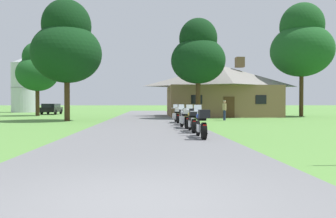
{
  "coord_description": "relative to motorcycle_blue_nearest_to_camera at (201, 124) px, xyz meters",
  "views": [
    {
      "loc": [
        0.16,
        -4.42,
        1.4
      ],
      "look_at": [
        1.7,
        21.76,
        0.97
      ],
      "focal_mm": 34.95,
      "sensor_mm": 36.0,
      "label": 1
    }
  ],
  "objects": [
    {
      "name": "motorcycle_blue_nearest_to_camera",
      "position": [
        0.0,
        0.0,
        0.0
      ],
      "size": [
        0.66,
        2.08,
        1.3
      ],
      "rotation": [
        0.0,
        0.0,
        0.0
      ],
      "color": "black",
      "rests_on": "asphalt_driveway"
    },
    {
      "name": "tree_left_far",
      "position": [
        -14.9,
        25.85,
        4.78
      ],
      "size": [
        4.69,
        4.69,
        8.48
      ],
      "color": "#422D19",
      "rests_on": "ground"
    },
    {
      "name": "tree_by_lodge_front",
      "position": [
        2.44,
        16.95,
        5.29
      ],
      "size": [
        4.96,
        4.96,
        9.18
      ],
      "color": "#422D19",
      "rests_on": "ground"
    },
    {
      "name": "metal_silo_distant",
      "position": [
        -22.15,
        41.71,
        3.87
      ],
      "size": [
        4.33,
        4.33,
        8.96
      ],
      "color": "#B2B7BC",
      "rests_on": "ground"
    },
    {
      "name": "tree_right_of_lodge",
      "position": [
        14.83,
        22.58,
        7.45
      ],
      "size": [
        6.76,
        6.76,
        12.51
      ],
      "color": "#422D19",
      "rests_on": "ground"
    },
    {
      "name": "motorcycle_orange_fourth_in_row",
      "position": [
        0.03,
        7.88,
        0.0
      ],
      "size": [
        0.66,
        2.08,
        1.3
      ],
      "rotation": [
        0.0,
        0.0,
        -0.03
      ],
      "color": "black",
      "rests_on": "asphalt_driveway"
    },
    {
      "name": "stone_lodge",
      "position": [
        5.91,
        22.91,
        2.28
      ],
      "size": [
        12.24,
        7.53,
        6.52
      ],
      "color": "brown",
      "rests_on": "ground"
    },
    {
      "name": "parked_black_suv_far_left",
      "position": [
        -14.78,
        30.86,
        0.16
      ],
      "size": [
        2.01,
        4.65,
        1.4
      ],
      "rotation": [
        0.0,
        0.0,
        0.03
      ],
      "color": "black",
      "rests_on": "ground"
    },
    {
      "name": "bystander_tan_shirt_near_lodge",
      "position": [
        4.28,
        14.36,
        0.33
      ],
      "size": [
        0.26,
        0.55,
        1.69
      ],
      "rotation": [
        0.0,
        0.0,
        1.68
      ],
      "color": "navy",
      "rests_on": "ground"
    },
    {
      "name": "motorcycle_silver_third_in_row",
      "position": [
        -0.08,
        5.09,
        -0.01
      ],
      "size": [
        0.83,
        2.08,
        1.3
      ],
      "rotation": [
        0.0,
        0.0,
        0.09
      ],
      "color": "black",
      "rests_on": "asphalt_driveway"
    },
    {
      "name": "tree_left_near",
      "position": [
        -8.71,
        14.37,
        5.53
      ],
      "size": [
        5.62,
        5.62,
        9.84
      ],
      "color": "#422D19",
      "rests_on": "ground"
    },
    {
      "name": "asphalt_driveway",
      "position": [
        -2.22,
        9.74,
        -0.59
      ],
      "size": [
        6.4,
        80.0,
        0.06
      ],
      "primitive_type": "cube",
      "color": "slate",
      "rests_on": "ground"
    },
    {
      "name": "motorcycle_yellow_second_in_row",
      "position": [
        -0.01,
        2.69,
        0.0
      ],
      "size": [
        0.66,
        2.08,
        1.3
      ],
      "rotation": [
        0.0,
        0.0,
        0.01
      ],
      "color": "black",
      "rests_on": "asphalt_driveway"
    },
    {
      "name": "motorcycle_black_farthest_in_row",
      "position": [
        -0.07,
        10.17,
        -0.01
      ],
      "size": [
        0.74,
        2.08,
        1.3
      ],
      "rotation": [
        0.0,
        0.0,
        0.03
      ],
      "color": "black",
      "rests_on": "asphalt_driveway"
    },
    {
      "name": "ground_plane",
      "position": [
        -2.22,
        11.74,
        -0.62
      ],
      "size": [
        500.0,
        500.0,
        0.0
      ],
      "primitive_type": "plane",
      "color": "#56893D"
    }
  ]
}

